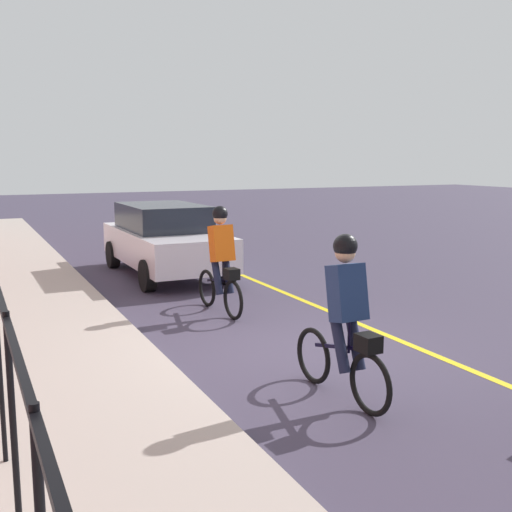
# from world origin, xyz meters

# --- Properties ---
(ground_plane) EXTENTS (80.00, 80.00, 0.00)m
(ground_plane) POSITION_xyz_m (0.00, 0.00, 0.00)
(ground_plane) COLOR #3F374B
(lane_line_centre) EXTENTS (36.00, 0.12, 0.01)m
(lane_line_centre) POSITION_xyz_m (0.00, -1.60, 0.00)
(lane_line_centre) COLOR yellow
(lane_line_centre) RESTS_ON ground
(sidewalk) EXTENTS (40.00, 3.20, 0.15)m
(sidewalk) POSITION_xyz_m (0.00, 3.40, 0.07)
(sidewalk) COLOR #AE9F95
(sidewalk) RESTS_ON ground
(cyclist_lead) EXTENTS (1.71, 0.38, 1.83)m
(cyclist_lead) POSITION_xyz_m (2.35, 0.13, 0.91)
(cyclist_lead) COLOR black
(cyclist_lead) RESTS_ON ground
(cyclist_follow) EXTENTS (1.71, 0.38, 1.83)m
(cyclist_follow) POSITION_xyz_m (-1.74, 0.36, 0.91)
(cyclist_follow) COLOR black
(cyclist_follow) RESTS_ON ground
(parked_sedan_rear) EXTENTS (4.41, 1.94, 1.58)m
(parked_sedan_rear) POSITION_xyz_m (6.17, -0.06, 0.82)
(parked_sedan_rear) COLOR white
(parked_sedan_rear) RESTS_ON ground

